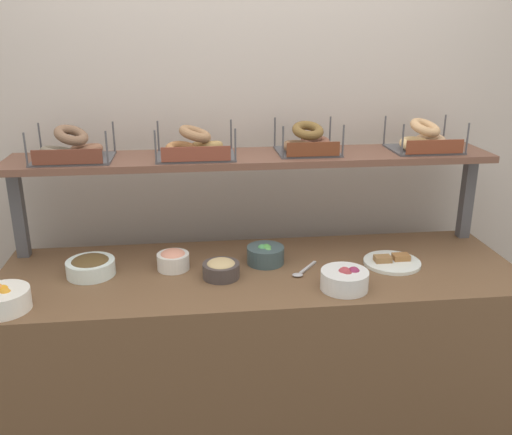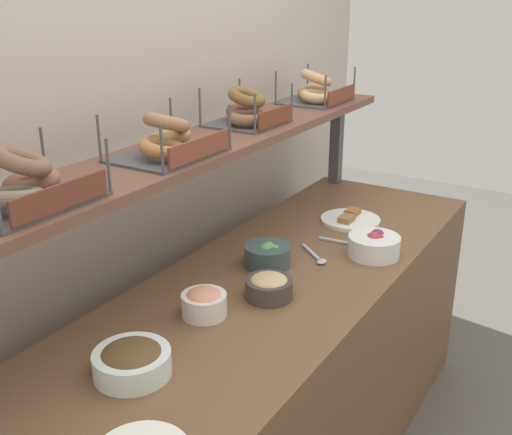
{
  "view_description": "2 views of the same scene",
  "coord_description": "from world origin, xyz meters",
  "px_view_note": "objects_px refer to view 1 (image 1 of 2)",
  "views": [
    {
      "loc": [
        -0.27,
        -2.11,
        1.82
      ],
      "look_at": [
        -0.01,
        0.03,
        1.07
      ],
      "focal_mm": 39.02,
      "sensor_mm": 36.0,
      "label": 1
    },
    {
      "loc": [
        -1.65,
        -0.92,
        1.77
      ],
      "look_at": [
        -0.08,
        0.04,
        1.07
      ],
      "focal_mm": 43.59,
      "sensor_mm": 36.0,
      "label": 2
    }
  ],
  "objects_px": {
    "serving_plate_white": "(392,262)",
    "bagel_basket_everything": "(195,146)",
    "bowl_beet_salad": "(345,279)",
    "bowl_hummus": "(221,269)",
    "bowl_veggie_mix": "(265,254)",
    "bowl_fruit_salad": "(3,299)",
    "bowl_lox_spread": "(173,259)",
    "bagel_basket_cinnamon_raisin": "(307,142)",
    "bagel_basket_poppy": "(72,149)",
    "serving_spoon_by_edge": "(302,272)",
    "serving_spoon_near_plate": "(347,274)",
    "bagel_basket_plain": "(424,140)",
    "bowl_chocolate_spread": "(91,266)"
  },
  "relations": [
    {
      "from": "bagel_basket_poppy",
      "to": "bagel_basket_everything",
      "type": "relative_size",
      "value": 0.97
    },
    {
      "from": "bagel_basket_everything",
      "to": "bagel_basket_plain",
      "type": "relative_size",
      "value": 1.1
    },
    {
      "from": "bagel_basket_cinnamon_raisin",
      "to": "bagel_basket_plain",
      "type": "xyz_separation_m",
      "value": [
        0.53,
        -0.01,
        0.0
      ]
    },
    {
      "from": "bagel_basket_everything",
      "to": "bagel_basket_plain",
      "type": "bearing_deg",
      "value": 1.15
    },
    {
      "from": "bowl_beet_salad",
      "to": "serving_plate_white",
      "type": "relative_size",
      "value": 0.76
    },
    {
      "from": "bowl_veggie_mix",
      "to": "bagel_basket_everything",
      "type": "distance_m",
      "value": 0.55
    },
    {
      "from": "serving_plate_white",
      "to": "bowl_chocolate_spread",
      "type": "bearing_deg",
      "value": 178.2
    },
    {
      "from": "bowl_lox_spread",
      "to": "bowl_fruit_salad",
      "type": "xyz_separation_m",
      "value": [
        -0.6,
        -0.28,
        -0.0
      ]
    },
    {
      "from": "bowl_beet_salad",
      "to": "bagel_basket_poppy",
      "type": "xyz_separation_m",
      "value": [
        -1.06,
        0.47,
        0.44
      ]
    },
    {
      "from": "bowl_fruit_salad",
      "to": "bagel_basket_poppy",
      "type": "relative_size",
      "value": 0.59
    },
    {
      "from": "serving_plate_white",
      "to": "bagel_basket_everything",
      "type": "distance_m",
      "value": 0.98
    },
    {
      "from": "bowl_lox_spread",
      "to": "bowl_beet_salad",
      "type": "bearing_deg",
      "value": -21.86
    },
    {
      "from": "serving_spoon_by_edge",
      "to": "bagel_basket_poppy",
      "type": "xyz_separation_m",
      "value": [
        -0.93,
        0.31,
        0.47
      ]
    },
    {
      "from": "bowl_lox_spread",
      "to": "bowl_fruit_salad",
      "type": "relative_size",
      "value": 0.7
    },
    {
      "from": "bowl_fruit_salad",
      "to": "serving_plate_white",
      "type": "relative_size",
      "value": 0.79
    },
    {
      "from": "bowl_hummus",
      "to": "bagel_basket_plain",
      "type": "relative_size",
      "value": 0.5
    },
    {
      "from": "bowl_hummus",
      "to": "bagel_basket_cinnamon_raisin",
      "type": "distance_m",
      "value": 0.69
    },
    {
      "from": "bowl_lox_spread",
      "to": "serving_spoon_near_plate",
      "type": "bearing_deg",
      "value": -12.32
    },
    {
      "from": "serving_plate_white",
      "to": "bagel_basket_everything",
      "type": "height_order",
      "value": "bagel_basket_everything"
    },
    {
      "from": "bagel_basket_cinnamon_raisin",
      "to": "bowl_hummus",
      "type": "bearing_deg",
      "value": -140.59
    },
    {
      "from": "bowl_lox_spread",
      "to": "bagel_basket_cinnamon_raisin",
      "type": "xyz_separation_m",
      "value": [
        0.6,
        0.23,
        0.43
      ]
    },
    {
      "from": "serving_spoon_near_plate",
      "to": "bowl_fruit_salad",
      "type": "bearing_deg",
      "value": -174.24
    },
    {
      "from": "serving_spoon_by_edge",
      "to": "bagel_basket_plain",
      "type": "height_order",
      "value": "bagel_basket_plain"
    },
    {
      "from": "bowl_fruit_salad",
      "to": "bagel_basket_poppy",
      "type": "xyz_separation_m",
      "value": [
        0.2,
        0.49,
        0.44
      ]
    },
    {
      "from": "bagel_basket_everything",
      "to": "bagel_basket_poppy",
      "type": "bearing_deg",
      "value": 179.21
    },
    {
      "from": "bowl_chocolate_spread",
      "to": "serving_spoon_near_plate",
      "type": "distance_m",
      "value": 1.05
    },
    {
      "from": "bowl_lox_spread",
      "to": "bagel_basket_plain",
      "type": "distance_m",
      "value": 1.24
    },
    {
      "from": "bowl_fruit_salad",
      "to": "serving_spoon_by_edge",
      "type": "relative_size",
      "value": 1.33
    },
    {
      "from": "serving_plate_white",
      "to": "bagel_basket_plain",
      "type": "xyz_separation_m",
      "value": [
        0.21,
        0.28,
        0.47
      ]
    },
    {
      "from": "bagel_basket_poppy",
      "to": "bagel_basket_cinnamon_raisin",
      "type": "relative_size",
      "value": 1.18
    },
    {
      "from": "serving_spoon_by_edge",
      "to": "bagel_basket_everything",
      "type": "bearing_deg",
      "value": 144.03
    },
    {
      "from": "serving_spoon_near_plate",
      "to": "bagel_basket_everything",
      "type": "relative_size",
      "value": 0.53
    },
    {
      "from": "bagel_basket_cinnamon_raisin",
      "to": "bowl_lox_spread",
      "type": "bearing_deg",
      "value": -159.06
    },
    {
      "from": "serving_spoon_near_plate",
      "to": "serving_spoon_by_edge",
      "type": "xyz_separation_m",
      "value": [
        -0.18,
        0.05,
        0.0
      ]
    },
    {
      "from": "bowl_fruit_salad",
      "to": "serving_spoon_by_edge",
      "type": "distance_m",
      "value": 1.14
    },
    {
      "from": "bowl_hummus",
      "to": "bowl_veggie_mix",
      "type": "xyz_separation_m",
      "value": [
        0.2,
        0.12,
        0.0
      ]
    },
    {
      "from": "bowl_lox_spread",
      "to": "bowl_hummus",
      "type": "xyz_separation_m",
      "value": [
        0.19,
        -0.11,
        -0.0
      ]
    },
    {
      "from": "bagel_basket_plain",
      "to": "serving_spoon_near_plate",
      "type": "bearing_deg",
      "value": -139.47
    },
    {
      "from": "bowl_beet_salad",
      "to": "bagel_basket_everything",
      "type": "height_order",
      "value": "bagel_basket_everything"
    },
    {
      "from": "bowl_lox_spread",
      "to": "bagel_basket_cinnamon_raisin",
      "type": "distance_m",
      "value": 0.78
    },
    {
      "from": "bowl_chocolate_spread",
      "to": "bagel_basket_poppy",
      "type": "bearing_deg",
      "value": 107.22
    },
    {
      "from": "bowl_fruit_salad",
      "to": "bowl_veggie_mix",
      "type": "distance_m",
      "value": 1.03
    },
    {
      "from": "bowl_veggie_mix",
      "to": "bagel_basket_everything",
      "type": "relative_size",
      "value": 0.48
    },
    {
      "from": "bowl_chocolate_spread",
      "to": "bagel_basket_cinnamon_raisin",
      "type": "xyz_separation_m",
      "value": [
        0.94,
        0.25,
        0.44
      ]
    },
    {
      "from": "bagel_basket_poppy",
      "to": "bowl_lox_spread",
      "type": "bearing_deg",
      "value": -26.86
    },
    {
      "from": "serving_plate_white",
      "to": "bowl_fruit_salad",
      "type": "bearing_deg",
      "value": -171.63
    },
    {
      "from": "bowl_fruit_salad",
      "to": "bowl_chocolate_spread",
      "type": "distance_m",
      "value": 0.37
    },
    {
      "from": "serving_spoon_near_plate",
      "to": "bagel_basket_cinnamon_raisin",
      "type": "distance_m",
      "value": 0.62
    },
    {
      "from": "bowl_beet_salad",
      "to": "bowl_veggie_mix",
      "type": "relative_size",
      "value": 1.16
    },
    {
      "from": "bowl_veggie_mix",
      "to": "bagel_basket_poppy",
      "type": "relative_size",
      "value": 0.49
    }
  ]
}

